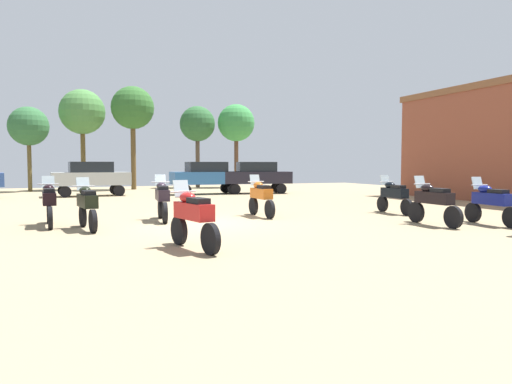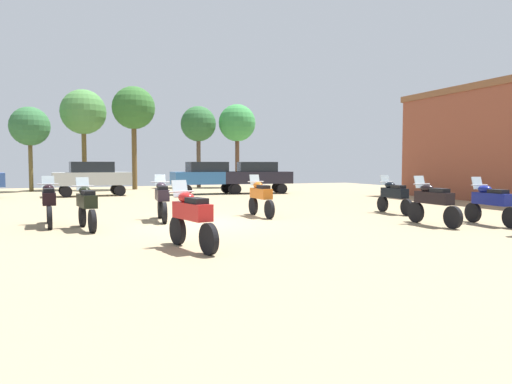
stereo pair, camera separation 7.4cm
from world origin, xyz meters
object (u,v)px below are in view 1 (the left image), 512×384
at_px(motorcycle_10, 491,202).
at_px(motorcycle_6, 49,202).
at_px(car_4, 256,175).
at_px(tree_6, 133,109).
at_px(motorcycle_1, 394,195).
at_px(motorcycle_2, 87,204).
at_px(motorcycle_4, 162,198).
at_px(car_1, 91,176).
at_px(tree_7, 28,127).
at_px(car_3, 206,175).
at_px(motorcycle_5, 433,201).
at_px(tree_3, 82,113).
at_px(motorcycle_3, 193,216).
at_px(motorcycle_9, 261,196).
at_px(tree_1, 236,124).
at_px(tree_5, 197,125).

bearing_deg(motorcycle_10, motorcycle_6, 163.52).
height_order(car_4, tree_6, tree_6).
bearing_deg(motorcycle_1, motorcycle_10, -79.12).
height_order(motorcycle_2, motorcycle_4, motorcycle_4).
xyz_separation_m(car_1, tree_7, (-3.66, 6.31, 3.22)).
bearing_deg(car_3, motorcycle_5, -171.89).
distance_m(motorcycle_10, car_4, 17.16).
distance_m(motorcycle_1, tree_3, 24.81).
xyz_separation_m(car_3, tree_7, (-10.38, 7.11, 3.22)).
height_order(motorcycle_1, car_1, car_1).
bearing_deg(motorcycle_10, motorcycle_3, -171.93).
height_order(motorcycle_9, motorcycle_10, motorcycle_9).
distance_m(motorcycle_9, tree_3, 22.29).
distance_m(motorcycle_2, motorcycle_9, 5.98).
relative_size(car_1, car_3, 1.03).
bearing_deg(motorcycle_4, car_4, 60.97).
height_order(motorcycle_10, tree_1, tree_1).
distance_m(motorcycle_1, tree_6, 22.65).
height_order(motorcycle_4, tree_1, tree_1).
height_order(tree_1, tree_3, tree_3).
bearing_deg(motorcycle_6, tree_6, 72.64).
height_order(motorcycle_5, motorcycle_9, motorcycle_5).
bearing_deg(tree_5, tree_3, -179.26).
bearing_deg(tree_3, motorcycle_1, -64.83).
bearing_deg(motorcycle_6, car_4, 43.37).
bearing_deg(tree_6, motorcycle_6, -104.05).
bearing_deg(motorcycle_3, motorcycle_6, 106.90).
height_order(motorcycle_3, motorcycle_4, motorcycle_4).
distance_m(motorcycle_6, motorcycle_9, 6.88).
bearing_deg(tree_6, motorcycle_10, -73.19).
height_order(motorcycle_1, motorcycle_6, motorcycle_6).
bearing_deg(motorcycle_5, car_3, 98.34).
bearing_deg(tree_6, motorcycle_4, -94.63).
bearing_deg(car_3, motorcycle_3, 163.58).
relative_size(car_3, tree_6, 0.57).
relative_size(motorcycle_6, motorcycle_10, 1.06).
distance_m(motorcycle_6, motorcycle_10, 13.38).
height_order(motorcycle_1, motorcycle_10, motorcycle_10).
bearing_deg(motorcycle_4, tree_6, 90.30).
distance_m(motorcycle_1, tree_1, 21.81).
height_order(tree_1, tree_6, tree_6).
xyz_separation_m(tree_1, tree_7, (-15.05, -0.52, -0.74)).
distance_m(motorcycle_10, car_1, 21.26).
xyz_separation_m(car_4, tree_5, (-1.51, 8.84, 3.84)).
distance_m(motorcycle_4, motorcycle_10, 10.31).
xyz_separation_m(motorcycle_10, tree_5, (-2.33, 25.98, 4.30)).
distance_m(tree_1, tree_6, 8.20).
distance_m(car_1, tree_1, 13.86).
distance_m(motorcycle_1, motorcycle_3, 9.94).
bearing_deg(motorcycle_5, motorcycle_4, 150.89).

